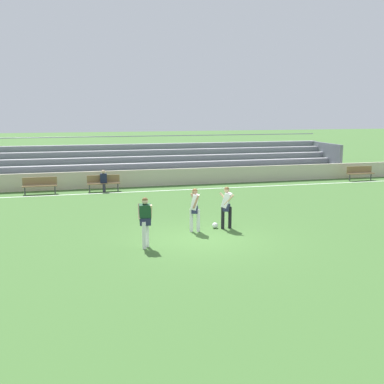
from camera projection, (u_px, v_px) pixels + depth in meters
ground_plane at (202, 238)px, 16.55m from camera, size 160.00×160.00×0.00m
field_line_sideline at (154, 191)px, 26.11m from camera, size 44.00×0.12×0.01m
sideline_wall at (149, 178)px, 27.67m from camera, size 48.00×0.16×1.00m
bleacher_stand at (147, 161)px, 30.36m from camera, size 26.10×4.26×2.72m
bench_near_bin at (40, 184)px, 25.15m from camera, size 1.80×0.40×0.90m
bench_centre_sideline at (104, 182)px, 25.99m from camera, size 1.80×0.40×0.90m
bench_far_left at (360, 172)px, 29.98m from camera, size 1.80×0.40×0.90m
spectator_seated at (104, 179)px, 25.85m from camera, size 0.36×0.42×1.21m
player_white_challenging at (227, 204)px, 17.75m from camera, size 0.52×0.67×1.63m
player_white_overlapping at (195, 206)px, 17.31m from camera, size 0.44×0.54×1.65m
player_dark_trailing_run at (145, 218)px, 15.28m from camera, size 0.48×0.39×1.70m
soccer_ball at (215, 225)px, 17.97m from camera, size 0.22×0.22×0.22m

